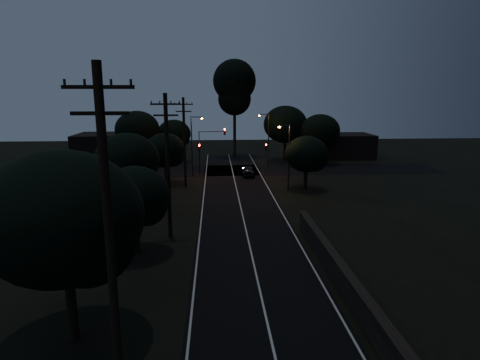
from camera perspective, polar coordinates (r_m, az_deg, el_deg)
ground at (r=18.69m, az=5.03°, el=-23.89°), size 160.00×160.00×0.00m
road_surface at (r=47.37m, az=-0.54°, el=-1.10°), size 60.00×70.00×0.03m
retaining_wall at (r=23.06m, az=24.00°, el=-15.65°), size 6.93×26.00×1.60m
utility_pole_near at (r=14.20m, az=-18.08°, el=-8.00°), size 2.20×0.30×12.00m
utility_pole_mid at (r=30.56m, az=-10.24°, el=2.18°), size 2.20×0.30×11.00m
utility_pole_far at (r=47.35m, az=-7.91°, el=5.51°), size 2.20×0.30×10.50m
tree_left_a at (r=18.70m, az=-23.28°, el=-5.47°), size 6.89×6.89×8.71m
tree_left_b at (r=28.22m, az=-14.50°, el=-2.49°), size 4.85×4.85×6.17m
tree_left_c at (r=38.11m, az=-15.44°, el=2.52°), size 5.90×5.90×7.45m
tree_left_d at (r=49.64m, az=-10.39°, el=4.06°), size 4.93×4.93×6.25m
tree_far_nw at (r=65.43m, az=-9.21°, el=6.38°), size 5.37×5.37×6.80m
tree_far_w at (r=62.05m, az=-14.19°, el=6.82°), size 6.58×6.58×8.39m
tree_far_ne at (r=66.00m, az=6.69°, el=7.73°), size 7.09×7.09×8.97m
tree_far_e at (r=64.25m, az=11.54°, el=6.74°), size 6.11×6.11×7.75m
tree_right_a at (r=46.56m, az=9.65°, el=3.52°), size 4.89×4.89×6.21m
tall_pine at (r=69.98m, az=-0.79°, el=13.11°), size 7.29×7.29×16.57m
building_left at (r=69.72m, az=-18.20°, el=4.46°), size 10.00×8.00×4.40m
building_right at (r=72.07m, az=14.64°, el=4.76°), size 9.00×7.00×4.00m
signal_left at (r=55.53m, az=-5.79°, el=3.80°), size 0.28×0.35×4.10m
signal_right at (r=55.93m, az=3.69°, el=3.90°), size 0.28×0.35×4.10m
signal_mast at (r=55.29m, az=-4.07°, el=5.37°), size 3.70×0.35×6.25m
streetlight_a at (r=53.35m, az=-6.67°, el=5.38°), size 1.66×0.26×8.00m
streetlight_b at (r=59.74m, az=3.91°, el=6.18°), size 1.66×0.26×8.00m
streetlight_c at (r=46.13m, az=6.79°, el=3.94°), size 1.46×0.26×7.50m
car at (r=54.03m, az=1.17°, el=1.32°), size 1.69×4.07×1.38m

